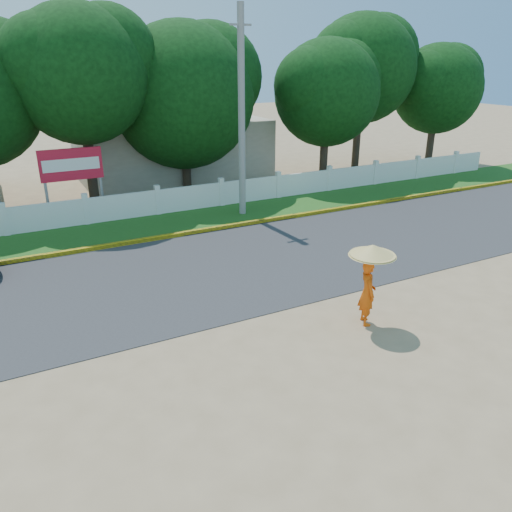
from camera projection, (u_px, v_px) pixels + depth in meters
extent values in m
plane|color=#9E8460|center=(293.00, 330.00, 12.55)|extent=(120.00, 120.00, 0.00)
cube|color=#38383A|center=(221.00, 268.00, 16.26)|extent=(60.00, 7.00, 0.02)
cube|color=#2D601E|center=(169.00, 223.00, 20.58)|extent=(60.00, 3.50, 0.03)
cube|color=yellow|center=(183.00, 234.00, 19.15)|extent=(40.00, 0.18, 0.16)
cube|color=silver|center=(158.00, 202.00, 21.57)|extent=(40.00, 0.10, 1.10)
cube|color=#B7AD99|center=(172.00, 149.00, 28.07)|extent=(10.00, 6.00, 3.20)
cylinder|color=gray|center=(242.00, 116.00, 20.33)|extent=(0.28, 0.28, 8.36)
imported|color=#DF4F0B|center=(367.00, 293.00, 12.59)|extent=(0.61, 0.73, 1.72)
cylinder|color=gray|center=(371.00, 268.00, 12.36)|extent=(0.02, 0.02, 1.12)
cone|color=tan|center=(373.00, 250.00, 12.19)|extent=(1.18, 1.18, 0.28)
cylinder|color=gray|center=(47.00, 198.00, 20.47)|extent=(0.12, 0.12, 2.00)
cylinder|color=gray|center=(102.00, 192.00, 21.41)|extent=(0.12, 0.12, 2.00)
cube|color=red|center=(71.00, 164.00, 20.46)|extent=(2.50, 0.12, 1.30)
cube|color=silver|center=(71.00, 165.00, 20.41)|extent=(2.25, 0.02, 0.49)
cylinder|color=#473828|center=(431.00, 140.00, 31.42)|extent=(0.44, 0.44, 3.14)
sphere|color=#0F4111|center=(437.00, 89.00, 30.30)|extent=(5.31, 5.31, 5.31)
cylinder|color=#473828|center=(90.00, 162.00, 22.19)|extent=(0.44, 0.44, 4.13)
sphere|color=#0F4111|center=(79.00, 75.00, 20.84)|extent=(5.75, 5.75, 5.75)
cylinder|color=#473828|center=(324.00, 152.00, 27.46)|extent=(0.44, 0.44, 3.11)
sphere|color=#0F4111|center=(327.00, 93.00, 26.32)|extent=(5.56, 5.56, 5.56)
cylinder|color=#473828|center=(357.00, 135.00, 29.85)|extent=(0.44, 0.44, 4.09)
sphere|color=#0F4111|center=(362.00, 69.00, 28.47)|extent=(6.08, 6.08, 6.08)
cylinder|color=#473828|center=(186.00, 164.00, 25.40)|extent=(0.44, 0.44, 2.71)
sphere|color=#0F4111|center=(183.00, 96.00, 24.19)|extent=(6.97, 6.97, 6.97)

